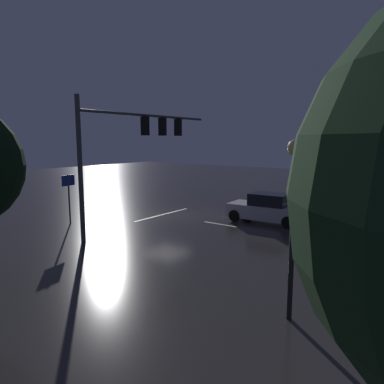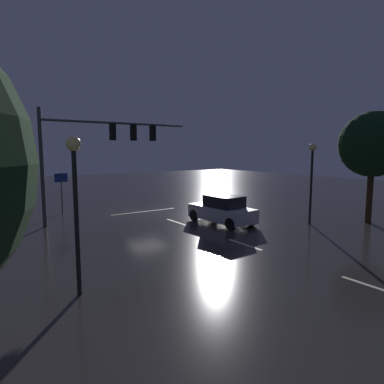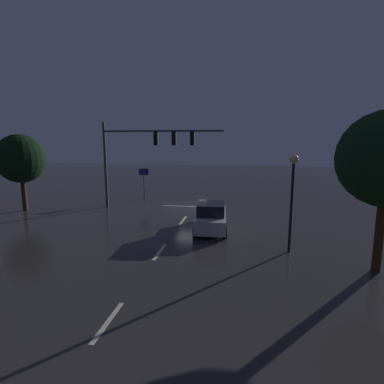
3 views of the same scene
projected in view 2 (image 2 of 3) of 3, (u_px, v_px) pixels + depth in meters
ground_plane at (147, 212)px, 23.94m from camera, size 80.00×80.00×0.00m
traffic_signal_assembly at (101, 142)px, 20.75m from camera, size 9.49×0.47×6.75m
lane_dash_far at (177, 222)px, 20.67m from camera, size 0.16×2.20×0.01m
lane_dash_mid at (245, 244)px, 15.77m from camera, size 0.16×2.20×0.01m
lane_dash_near at (374, 287)px, 10.87m from camera, size 0.16×2.20×0.01m
stop_bar at (144, 211)px, 24.25m from camera, size 5.00×0.16×0.01m
car_approaching at (222, 210)px, 20.26m from camera, size 2.15×4.46×1.70m
street_lamp_left_kerb at (312, 168)px, 19.78m from camera, size 0.44×0.44×4.77m
street_lamp_right_kerb at (75, 185)px, 9.89m from camera, size 0.44×0.44×4.78m
route_sign at (61, 184)px, 23.33m from camera, size 0.90×0.20×2.84m
tree_left_far at (373, 145)px, 20.04m from camera, size 3.89×3.89×6.67m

